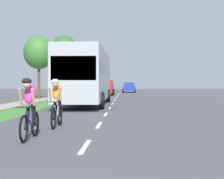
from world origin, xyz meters
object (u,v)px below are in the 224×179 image
suv_red (105,87)px  street_tree_near (39,53)px  cyclist_trailing (57,103)px  bus_silver (87,75)px  sedan_blue (129,87)px  cyclist_lead (29,108)px  street_tree_far (64,50)px

suv_red → street_tree_near: 11.96m
cyclist_trailing → bus_silver: bearing=91.6°
suv_red → street_tree_near: bearing=-116.6°
suv_red → street_tree_near: size_ratio=0.84×
cyclist_trailing → sedan_blue: (2.73, 41.05, -0.04)m
bus_silver → sedan_blue: bus_silver is taller
cyclist_lead → sedan_blue: 43.57m
cyclist_lead → sedan_blue: cyclist_lead is taller
cyclist_lead → bus_silver: bearing=90.4°
sedan_blue → street_tree_far: size_ratio=0.55×
cyclist_trailing → street_tree_near: 19.71m
cyclist_lead → street_tree_near: bearing=103.7°
sedan_blue → street_tree_far: (-8.75, -6.50, 5.13)m
cyclist_trailing → street_tree_far: street_tree_far is taller
bus_silver → cyclist_trailing: bearing=-88.4°
bus_silver → street_tree_far: street_tree_far is taller
cyclist_lead → bus_silver: 13.87m
cyclist_lead → cyclist_trailing: bearing=85.1°
bus_silver → sedan_blue: 29.83m
cyclist_trailing → cyclist_lead: bearing=-94.9°
cyclist_lead → suv_red: bearing=90.0°
bus_silver → street_tree_near: (-5.05, 7.27, 2.11)m
cyclist_trailing → suv_red: (-0.20, 29.00, 0.14)m
bus_silver → cyclist_lead: bearing=-89.6°
cyclist_lead → suv_red: (0.01, 31.41, 0.14)m
street_tree_far → sedan_blue: bearing=36.6°
bus_silver → street_tree_far: size_ratio=1.48×
cyclist_lead → bus_silver: size_ratio=0.15×
street_tree_near → sedan_blue: bearing=70.1°
cyclist_lead → sedan_blue: bearing=86.1°
cyclist_trailing → street_tree_near: size_ratio=0.31×
cyclist_lead → bus_silver: (-0.11, 13.82, 1.17)m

